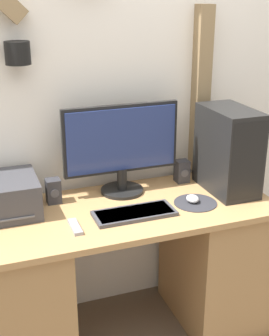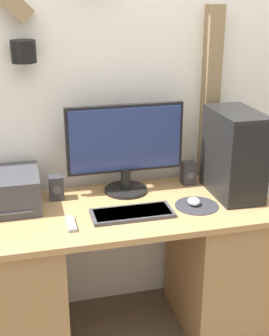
{
  "view_description": "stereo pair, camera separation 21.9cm",
  "coord_description": "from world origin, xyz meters",
  "px_view_note": "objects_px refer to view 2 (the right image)",
  "views": [
    {
      "loc": [
        -0.65,
        -1.61,
        1.73
      ],
      "look_at": [
        0.05,
        0.31,
        0.95
      ],
      "focal_mm": 50.0,
      "sensor_mm": 36.0,
      "label": 1
    },
    {
      "loc": [
        -0.44,
        -1.68,
        1.73
      ],
      "look_at": [
        0.05,
        0.31,
        0.95
      ],
      "focal_mm": 50.0,
      "sensor_mm": 36.0,
      "label": 2
    }
  ],
  "objects_px": {
    "monitor": "(125,144)",
    "computer_tower": "(234,154)",
    "printer": "(10,190)",
    "speaker_right": "(188,173)",
    "mouse": "(194,201)",
    "keyboard": "(132,213)",
    "speaker_left": "(56,188)",
    "remote_control": "(71,224)"
  },
  "relations": [
    {
      "from": "monitor",
      "to": "speaker_left",
      "type": "relative_size",
      "value": 4.9
    },
    {
      "from": "mouse",
      "to": "speaker_right",
      "type": "bearing_deg",
      "value": 75.51
    },
    {
      "from": "speaker_left",
      "to": "monitor",
      "type": "bearing_deg",
      "value": 1.33
    },
    {
      "from": "mouse",
      "to": "computer_tower",
      "type": "relative_size",
      "value": 0.17
    },
    {
      "from": "speaker_left",
      "to": "speaker_right",
      "type": "relative_size",
      "value": 1.0
    },
    {
      "from": "monitor",
      "to": "speaker_right",
      "type": "bearing_deg",
      "value": 2.69
    },
    {
      "from": "computer_tower",
      "to": "remote_control",
      "type": "xyz_separation_m",
      "value": [
        -0.84,
        -0.15,
        -0.21
      ]
    },
    {
      "from": "monitor",
      "to": "remote_control",
      "type": "relative_size",
      "value": 4.14
    },
    {
      "from": "mouse",
      "to": "printer",
      "type": "relative_size",
      "value": 0.22
    },
    {
      "from": "speaker_right",
      "to": "remote_control",
      "type": "height_order",
      "value": "speaker_right"
    },
    {
      "from": "speaker_left",
      "to": "computer_tower",
      "type": "bearing_deg",
      "value": -9.89
    },
    {
      "from": "printer",
      "to": "speaker_left",
      "type": "distance_m",
      "value": 0.23
    },
    {
      "from": "printer",
      "to": "speaker_right",
      "type": "distance_m",
      "value": 0.93
    },
    {
      "from": "mouse",
      "to": "printer",
      "type": "height_order",
      "value": "printer"
    },
    {
      "from": "computer_tower",
      "to": "speaker_right",
      "type": "bearing_deg",
      "value": 133.74
    },
    {
      "from": "mouse",
      "to": "computer_tower",
      "type": "bearing_deg",
      "value": 20.37
    },
    {
      "from": "monitor",
      "to": "mouse",
      "type": "height_order",
      "value": "monitor"
    },
    {
      "from": "printer",
      "to": "remote_control",
      "type": "relative_size",
      "value": 2.25
    },
    {
      "from": "monitor",
      "to": "remote_control",
      "type": "bearing_deg",
      "value": -136.04
    },
    {
      "from": "keyboard",
      "to": "speaker_left",
      "type": "relative_size",
      "value": 3.15
    },
    {
      "from": "speaker_left",
      "to": "speaker_right",
      "type": "xyz_separation_m",
      "value": [
        0.71,
        0.02,
        0.0
      ]
    },
    {
      "from": "speaker_left",
      "to": "remote_control",
      "type": "height_order",
      "value": "speaker_left"
    },
    {
      "from": "printer",
      "to": "speaker_right",
      "type": "height_order",
      "value": "printer"
    },
    {
      "from": "remote_control",
      "to": "speaker_right",
      "type": "bearing_deg",
      "value": 25.91
    },
    {
      "from": "monitor",
      "to": "computer_tower",
      "type": "distance_m",
      "value": 0.55
    },
    {
      "from": "monitor",
      "to": "speaker_right",
      "type": "distance_m",
      "value": 0.4
    },
    {
      "from": "monitor",
      "to": "speaker_right",
      "type": "xyz_separation_m",
      "value": [
        0.35,
        0.02,
        -0.2
      ]
    },
    {
      "from": "keyboard",
      "to": "speaker_right",
      "type": "bearing_deg",
      "value": 37.5
    },
    {
      "from": "printer",
      "to": "speaker_left",
      "type": "bearing_deg",
      "value": 9.22
    },
    {
      "from": "computer_tower",
      "to": "printer",
      "type": "height_order",
      "value": "computer_tower"
    },
    {
      "from": "mouse",
      "to": "speaker_right",
      "type": "xyz_separation_m",
      "value": [
        0.07,
        0.27,
        0.04
      ]
    },
    {
      "from": "computer_tower",
      "to": "remote_control",
      "type": "distance_m",
      "value": 0.88
    },
    {
      "from": "mouse",
      "to": "computer_tower",
      "type": "xyz_separation_m",
      "value": [
        0.24,
        0.09,
        0.19
      ]
    },
    {
      "from": "monitor",
      "to": "mouse",
      "type": "bearing_deg",
      "value": -41.55
    },
    {
      "from": "computer_tower",
      "to": "printer",
      "type": "xyz_separation_m",
      "value": [
        -1.1,
        0.12,
        -0.13
      ]
    },
    {
      "from": "monitor",
      "to": "speaker_right",
      "type": "height_order",
      "value": "monitor"
    },
    {
      "from": "keyboard",
      "to": "mouse",
      "type": "bearing_deg",
      "value": 5.07
    },
    {
      "from": "monitor",
      "to": "keyboard",
      "type": "distance_m",
      "value": 0.37
    },
    {
      "from": "keyboard",
      "to": "speaker_right",
      "type": "xyz_separation_m",
      "value": [
        0.38,
        0.29,
        0.05
      ]
    },
    {
      "from": "keyboard",
      "to": "speaker_left",
      "type": "distance_m",
      "value": 0.42
    },
    {
      "from": "computer_tower",
      "to": "keyboard",
      "type": "bearing_deg",
      "value": -168.1
    },
    {
      "from": "speaker_right",
      "to": "remote_control",
      "type": "xyz_separation_m",
      "value": [
        -0.67,
        -0.33,
        -0.05
      ]
    }
  ]
}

